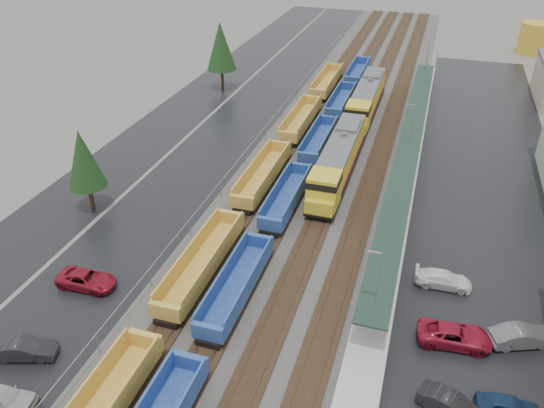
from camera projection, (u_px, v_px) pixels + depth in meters
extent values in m
cube|color=#302D2B|center=(345.00, 126.00, 76.17)|extent=(20.00, 160.00, 0.08)
cube|color=black|center=(305.00, 121.00, 77.64)|extent=(2.60, 160.00, 0.15)
cube|color=#473326|center=(300.00, 119.00, 77.77)|extent=(0.08, 160.00, 0.07)
cube|color=#473326|center=(310.00, 120.00, 77.40)|extent=(0.08, 160.00, 0.07)
cube|color=black|center=(332.00, 124.00, 76.62)|extent=(2.60, 160.00, 0.15)
cube|color=#473326|center=(327.00, 122.00, 76.75)|extent=(0.08, 160.00, 0.07)
cube|color=#473326|center=(337.00, 124.00, 76.38)|extent=(0.08, 160.00, 0.07)
cube|color=black|center=(359.00, 127.00, 75.60)|extent=(2.60, 160.00, 0.15)
cube|color=#473326|center=(354.00, 126.00, 75.73)|extent=(0.08, 160.00, 0.07)
cube|color=#473326|center=(364.00, 127.00, 75.36)|extent=(0.08, 160.00, 0.07)
cube|color=black|center=(388.00, 130.00, 74.58)|extent=(2.60, 160.00, 0.15)
cube|color=#473326|center=(382.00, 129.00, 74.71)|extent=(0.08, 160.00, 0.07)
cube|color=#473326|center=(393.00, 130.00, 74.34)|extent=(0.08, 160.00, 0.07)
cube|color=black|center=(247.00, 115.00, 80.01)|extent=(10.00, 160.00, 0.02)
cube|color=black|center=(187.00, 107.00, 82.56)|extent=(9.00, 160.00, 0.02)
cube|color=black|center=(487.00, 177.00, 63.20)|extent=(16.00, 100.00, 0.02)
cube|color=#9E9B93|center=(406.00, 163.00, 65.45)|extent=(3.00, 80.00, 0.70)
cylinder|color=gray|center=(381.00, 277.00, 44.29)|extent=(0.16, 0.16, 2.40)
cylinder|color=gray|center=(400.00, 191.00, 56.50)|extent=(0.16, 0.16, 2.40)
cylinder|color=gray|center=(412.00, 136.00, 68.71)|extent=(0.16, 0.16, 2.40)
cylinder|color=gray|center=(420.00, 97.00, 80.91)|extent=(0.16, 0.16, 2.40)
cylinder|color=gray|center=(426.00, 69.00, 93.12)|extent=(0.16, 0.16, 2.40)
cube|color=#192E23|center=(410.00, 142.00, 63.96)|extent=(2.60, 65.00, 0.15)
cylinder|color=gray|center=(376.00, 296.00, 39.12)|extent=(0.12, 0.12, 8.00)
cube|color=gray|center=(374.00, 252.00, 37.22)|extent=(1.00, 0.15, 0.12)
cylinder|color=gray|center=(411.00, 136.00, 63.54)|extent=(0.12, 0.12, 8.00)
cube|color=gray|center=(411.00, 105.00, 61.63)|extent=(1.00, 0.15, 0.12)
cylinder|color=gray|center=(426.00, 65.00, 87.96)|extent=(0.12, 0.12, 8.00)
cube|color=gray|center=(427.00, 41.00, 86.05)|extent=(1.00, 0.15, 0.12)
cylinder|color=gray|center=(98.00, 345.00, 39.03)|extent=(0.08, 0.08, 2.00)
cylinder|color=gray|center=(150.00, 278.00, 45.54)|extent=(0.08, 0.08, 2.00)
cylinder|color=gray|center=(190.00, 229.00, 52.05)|extent=(0.08, 0.08, 2.00)
cylinder|color=gray|center=(221.00, 190.00, 58.56)|extent=(0.08, 0.08, 2.00)
cylinder|color=gray|center=(245.00, 159.00, 65.07)|extent=(0.08, 0.08, 2.00)
cylinder|color=gray|center=(265.00, 134.00, 71.58)|extent=(0.08, 0.08, 2.00)
cylinder|color=gray|center=(282.00, 112.00, 78.09)|extent=(0.08, 0.08, 2.00)
cylinder|color=gray|center=(296.00, 95.00, 84.60)|extent=(0.08, 0.08, 2.00)
cylinder|color=gray|center=(309.00, 79.00, 91.11)|extent=(0.08, 0.08, 2.00)
cylinder|color=gray|center=(319.00, 66.00, 97.63)|extent=(0.08, 0.08, 2.00)
cylinder|color=gray|center=(328.00, 54.00, 104.14)|extent=(0.08, 0.08, 2.00)
cylinder|color=gray|center=(336.00, 44.00, 110.65)|extent=(0.08, 0.08, 2.00)
cylinder|color=gray|center=(344.00, 35.00, 117.16)|extent=(0.08, 0.08, 2.00)
cylinder|color=gray|center=(350.00, 27.00, 123.67)|extent=(0.08, 0.08, 2.00)
cylinder|color=gray|center=(356.00, 20.00, 130.18)|extent=(0.08, 0.08, 2.00)
cylinder|color=gray|center=(361.00, 13.00, 136.69)|extent=(0.08, 0.08, 2.00)
cube|color=gray|center=(282.00, 106.00, 77.57)|extent=(0.05, 160.00, 0.05)
cylinder|color=#332316|center=(91.00, 196.00, 56.68)|extent=(0.50, 0.50, 2.70)
cone|color=black|center=(83.00, 159.00, 54.33)|extent=(3.96, 3.96, 6.30)
cylinder|color=#332316|center=(222.00, 79.00, 89.34)|extent=(0.50, 0.50, 3.30)
cone|color=black|center=(221.00, 46.00, 86.46)|extent=(4.84, 4.84, 7.70)
cube|color=black|center=(338.00, 171.00, 62.59)|extent=(3.14, 20.91, 0.42)
cube|color=gold|center=(341.00, 154.00, 62.51)|extent=(2.93, 16.73, 3.14)
cube|color=gold|center=(324.00, 189.00, 54.91)|extent=(3.14, 3.35, 3.56)
cube|color=black|center=(324.00, 181.00, 54.37)|extent=(3.19, 3.40, 0.73)
cube|color=gold|center=(319.00, 207.00, 53.93)|extent=(2.93, 1.05, 1.46)
cube|color=#59595B|center=(342.00, 141.00, 61.64)|extent=(2.98, 16.73, 0.37)
cube|color=maroon|center=(328.00, 162.00, 63.55)|extent=(0.04, 16.73, 0.37)
cube|color=maroon|center=(353.00, 165.00, 62.79)|extent=(0.04, 16.73, 0.37)
cube|color=black|center=(338.00, 174.00, 62.81)|extent=(2.30, 6.27, 0.63)
cube|color=black|center=(325.00, 204.00, 56.80)|extent=(2.51, 4.18, 0.52)
cube|color=black|center=(349.00, 148.00, 68.71)|extent=(2.51, 4.18, 0.52)
cylinder|color=#59595B|center=(344.00, 135.00, 62.33)|extent=(0.73, 0.73, 0.52)
cube|color=#59595B|center=(349.00, 125.00, 64.91)|extent=(2.51, 4.18, 0.52)
cube|color=black|center=(366.00, 109.00, 79.68)|extent=(3.14, 20.91, 0.42)
cube|color=gold|center=(368.00, 95.00, 79.60)|extent=(2.93, 16.73, 3.14)
cube|color=gold|center=(358.00, 116.00, 72.00)|extent=(3.14, 3.35, 3.56)
cube|color=black|center=(358.00, 109.00, 71.46)|extent=(3.19, 3.40, 0.73)
cube|color=gold|center=(355.00, 128.00, 71.02)|extent=(2.93, 1.05, 1.46)
cube|color=#59595B|center=(369.00, 84.00, 78.73)|extent=(2.98, 16.73, 0.37)
cube|color=maroon|center=(357.00, 102.00, 80.64)|extent=(0.04, 16.73, 0.37)
cube|color=maroon|center=(377.00, 104.00, 79.88)|extent=(0.04, 16.73, 0.37)
cube|color=black|center=(365.00, 111.00, 79.90)|extent=(2.30, 6.27, 0.63)
cube|color=black|center=(357.00, 129.00, 73.89)|extent=(2.51, 4.18, 0.52)
cube|color=black|center=(373.00, 95.00, 85.80)|extent=(2.51, 4.18, 0.52)
cylinder|color=#59595B|center=(370.00, 80.00, 79.42)|extent=(0.73, 0.73, 0.52)
cube|color=#59595B|center=(373.00, 74.00, 82.00)|extent=(2.51, 4.18, 0.52)
cube|color=gold|center=(146.00, 341.00, 38.62)|extent=(2.65, 0.51, 1.43)
cube|color=black|center=(143.00, 358.00, 38.57)|extent=(2.04, 2.24, 0.51)
cube|color=gold|center=(203.00, 265.00, 47.29)|extent=(2.65, 13.69, 0.25)
cube|color=gold|center=(189.00, 255.00, 47.14)|extent=(0.15, 13.69, 1.83)
cube|color=gold|center=(216.00, 260.00, 46.49)|extent=(0.15, 13.69, 1.83)
cube|color=gold|center=(166.00, 312.00, 41.19)|extent=(2.65, 0.51, 1.43)
cube|color=gold|center=(231.00, 218.00, 52.66)|extent=(2.65, 0.51, 1.43)
cube|color=black|center=(171.00, 315.00, 42.30)|extent=(2.04, 2.24, 0.51)
cube|color=black|center=(229.00, 230.00, 52.61)|extent=(2.04, 2.24, 0.51)
cube|color=gold|center=(263.00, 177.00, 61.33)|extent=(2.65, 13.69, 0.25)
cube|color=gold|center=(253.00, 169.00, 61.18)|extent=(0.15, 13.69, 1.83)
cube|color=gold|center=(274.00, 172.00, 60.53)|extent=(0.15, 13.69, 1.83)
cube|color=gold|center=(242.00, 202.00, 55.22)|extent=(2.65, 0.51, 1.43)
cube|color=gold|center=(281.00, 147.00, 66.69)|extent=(2.65, 0.51, 1.43)
cube|color=black|center=(245.00, 207.00, 56.34)|extent=(2.04, 2.24, 0.51)
cube|color=black|center=(279.00, 156.00, 66.65)|extent=(2.04, 2.24, 0.51)
cube|color=gold|center=(301.00, 122.00, 75.37)|extent=(2.65, 13.69, 0.25)
cube|color=gold|center=(293.00, 115.00, 75.22)|extent=(0.15, 13.69, 1.83)
cube|color=gold|center=(310.00, 117.00, 74.57)|extent=(0.15, 13.69, 1.83)
cube|color=gold|center=(288.00, 137.00, 69.26)|extent=(2.65, 0.51, 1.43)
cube|color=gold|center=(313.00, 100.00, 80.73)|extent=(2.65, 0.51, 1.43)
cube|color=black|center=(289.00, 142.00, 70.37)|extent=(2.04, 2.24, 0.51)
cube|color=black|center=(312.00, 108.00, 80.68)|extent=(2.04, 2.24, 0.51)
cube|color=gold|center=(327.00, 84.00, 89.41)|extent=(2.65, 13.69, 0.25)
cube|color=gold|center=(320.00, 78.00, 89.25)|extent=(0.15, 13.69, 1.83)
cube|color=gold|center=(335.00, 79.00, 88.60)|extent=(0.15, 13.69, 1.83)
cube|color=gold|center=(318.00, 94.00, 83.30)|extent=(2.65, 0.51, 1.43)
cube|color=gold|center=(336.00, 68.00, 94.77)|extent=(2.65, 0.51, 1.43)
cube|color=black|center=(318.00, 98.00, 84.41)|extent=(2.04, 2.24, 0.51)
cube|color=black|center=(335.00, 75.00, 94.72)|extent=(2.04, 2.24, 0.51)
cube|color=navy|center=(191.00, 363.00, 36.93)|extent=(2.53, 0.49, 1.36)
cube|color=black|center=(188.00, 379.00, 36.89)|extent=(1.95, 2.14, 0.49)
cube|color=navy|center=(237.00, 288.00, 44.70)|extent=(2.53, 11.79, 0.24)
cube|color=navy|center=(223.00, 277.00, 44.56)|extent=(0.15, 11.79, 1.75)
cube|color=navy|center=(251.00, 283.00, 43.94)|extent=(0.15, 11.79, 1.75)
cube|color=navy|center=(208.00, 332.00, 39.39)|extent=(2.53, 0.49, 1.36)
cube|color=navy|center=(260.00, 241.00, 49.31)|extent=(2.53, 0.49, 1.36)
cube|color=black|center=(212.00, 335.00, 40.46)|extent=(1.95, 2.14, 0.49)
cube|color=black|center=(258.00, 254.00, 49.26)|extent=(1.95, 2.14, 0.49)
cube|color=navy|center=(287.00, 200.00, 57.08)|extent=(2.53, 11.79, 0.24)
cube|color=navy|center=(276.00, 191.00, 56.93)|extent=(0.15, 11.79, 1.75)
cube|color=navy|center=(298.00, 194.00, 56.31)|extent=(0.15, 11.79, 1.75)
cube|color=navy|center=(270.00, 224.00, 51.76)|extent=(2.53, 0.49, 1.36)
cube|color=navy|center=(301.00, 169.00, 61.68)|extent=(2.53, 0.49, 1.36)
cube|color=black|center=(272.00, 229.00, 52.83)|extent=(1.95, 2.14, 0.49)
cube|color=black|center=(300.00, 179.00, 61.63)|extent=(1.95, 2.14, 0.49)
cube|color=navy|center=(319.00, 143.00, 69.45)|extent=(2.53, 11.79, 0.24)
cube|color=navy|center=(310.00, 136.00, 69.30)|extent=(0.15, 11.79, 1.75)
cube|color=navy|center=(328.00, 138.00, 68.68)|extent=(0.15, 11.79, 1.75)
cube|color=navy|center=(308.00, 158.00, 64.14)|extent=(2.53, 0.49, 1.36)
cube|color=navy|center=(329.00, 121.00, 74.05)|extent=(2.53, 0.49, 1.36)
cube|color=black|center=(309.00, 163.00, 65.20)|extent=(1.95, 2.14, 0.49)
cube|color=black|center=(328.00, 129.00, 74.01)|extent=(1.95, 2.14, 0.49)
cube|color=navy|center=(341.00, 103.00, 81.83)|extent=(2.53, 11.79, 0.24)
cube|color=navy|center=(334.00, 97.00, 81.68)|extent=(0.15, 11.79, 1.75)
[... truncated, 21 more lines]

